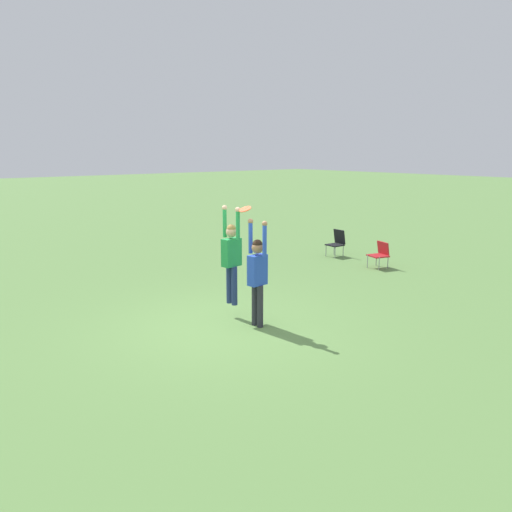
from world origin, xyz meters
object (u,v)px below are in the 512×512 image
Objects in this scene: person_jumping at (231,253)px; frisbee at (245,209)px; camping_chair_0 at (380,253)px; camping_chair_1 at (337,241)px; person_defending at (257,271)px.

person_jumping is 8.15× the size of frisbee.
camping_chair_0 is at bearing 101.53° from frisbee.
person_jumping is 2.33× the size of camping_chair_1.
camping_chair_1 is (-1.88, 0.25, 0.05)m from camping_chair_0.
frisbee is 7.14m from camping_chair_1.
person_defending is 1.21m from frisbee.
frisbee is 6.32m from camping_chair_0.
person_jumping is at bearing 113.53° from camping_chair_0.
person_jumping is 6.85m from camping_chair_1.
camping_chair_1 is at bearing -156.23° from person_defending.
camping_chair_0 is (-1.21, 5.93, -1.82)m from frisbee.
person_defending is 8.51× the size of frisbee.
frisbee is (-0.35, -0.02, 1.15)m from person_defending.
camping_chair_1 is (-2.71, 6.23, -0.85)m from person_jumping.
frisbee is at bearing 120.96° from camping_chair_1.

